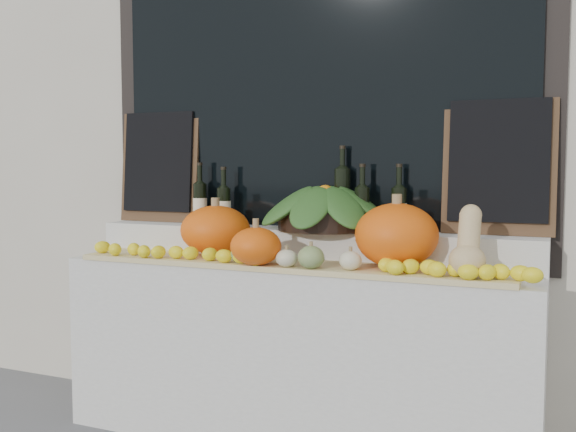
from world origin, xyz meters
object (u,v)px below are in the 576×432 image
at_px(pumpkin_right, 396,235).
at_px(produce_bowl, 325,208).
at_px(wine_bottle_tall, 342,198).
at_px(pumpkin_left, 216,230).
at_px(butternut_squash, 468,247).

xyz_separation_m(pumpkin_right, produce_bowl, (-0.41, 0.20, 0.10)).
relative_size(produce_bowl, wine_bottle_tall, 1.72).
xyz_separation_m(pumpkin_left, butternut_squash, (1.27, -0.16, -0.00)).
xyz_separation_m(produce_bowl, wine_bottle_tall, (0.07, 0.05, 0.05)).
bearing_deg(butternut_squash, pumpkin_left, 172.66).
height_order(pumpkin_left, butternut_squash, butternut_squash).
bearing_deg(wine_bottle_tall, pumpkin_left, -162.99).
bearing_deg(butternut_squash, wine_bottle_tall, 151.84).
bearing_deg(pumpkin_right, wine_bottle_tall, 143.92).
xyz_separation_m(pumpkin_left, produce_bowl, (0.54, 0.14, 0.12)).
bearing_deg(pumpkin_right, produce_bowl, 154.27).
distance_m(butternut_squash, produce_bowl, 0.80).
bearing_deg(pumpkin_left, butternut_squash, -7.34).
height_order(pumpkin_left, pumpkin_right, pumpkin_right).
relative_size(pumpkin_left, produce_bowl, 0.50).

